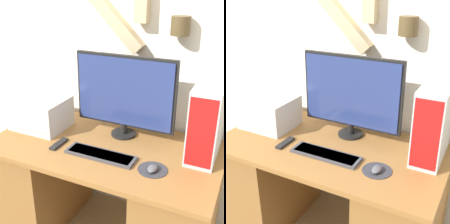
% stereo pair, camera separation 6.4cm
% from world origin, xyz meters
% --- Properties ---
extents(wall_back, '(6.40, 0.16, 2.70)m').
position_xyz_m(wall_back, '(0.01, 0.81, 1.36)').
color(wall_back, silver).
rests_on(wall_back, ground_plane).
extents(desk, '(1.41, 0.76, 0.73)m').
position_xyz_m(desk, '(0.00, 0.38, 0.38)').
color(desk, brown).
rests_on(desk, ground_plane).
extents(monitor, '(0.66, 0.16, 0.53)m').
position_xyz_m(monitor, '(0.05, 0.56, 1.02)').
color(monitor, black).
rests_on(monitor, desk).
extents(keyboard, '(0.42, 0.12, 0.02)m').
position_xyz_m(keyboard, '(0.04, 0.25, 0.74)').
color(keyboard, '#3D3D42').
rests_on(keyboard, desk).
extents(mousepad, '(0.16, 0.16, 0.00)m').
position_xyz_m(mousepad, '(0.36, 0.25, 0.74)').
color(mousepad, '#2D2D33').
rests_on(mousepad, desk).
extents(mouse, '(0.05, 0.08, 0.03)m').
position_xyz_m(mouse, '(0.36, 0.23, 0.75)').
color(mouse, '#4C4C51').
rests_on(mouse, mousepad).
extents(computer_tower, '(0.16, 0.42, 0.43)m').
position_xyz_m(computer_tower, '(0.57, 0.55, 0.95)').
color(computer_tower, '#B2B2B7').
rests_on(computer_tower, desk).
extents(printer, '(0.35, 0.30, 0.21)m').
position_xyz_m(printer, '(-0.51, 0.43, 0.84)').
color(printer, beige).
rests_on(printer, desk).
extents(remote_control, '(0.04, 0.15, 0.02)m').
position_xyz_m(remote_control, '(-0.25, 0.26, 0.74)').
color(remote_control, black).
rests_on(remote_control, desk).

